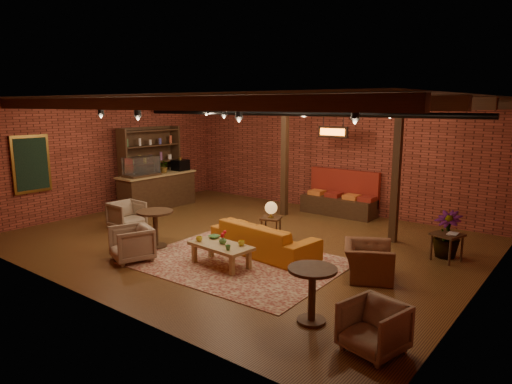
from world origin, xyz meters
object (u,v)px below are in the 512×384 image
Objects in this scene: armchair_b at (132,242)px; armchair_far at (374,325)px; side_table_lamp at (271,211)px; round_table_left at (155,223)px; sofa at (264,238)px; plant_tall at (451,188)px; coffee_table at (221,247)px; armchair_a at (127,214)px; armchair_right at (368,255)px; round_table_right at (312,286)px; side_table_book at (447,235)px.

armchair_far is at bearing 17.69° from armchair_b.
round_table_left is at bearing -129.91° from side_table_lamp.
plant_tall is at bearing -138.79° from sofa.
coffee_table is 1.70× the size of armchair_b.
armchair_a is at bearing 162.34° from round_table_left.
armchair_far is at bearing 152.89° from sofa.
coffee_table is (-0.25, -1.06, 0.04)m from sofa.
round_table_left is 1.14× the size of armchair_far.
armchair_right is at bearing 46.99° from armchair_b.
round_table_left is at bearing -104.98° from armchair_a.
armchair_b is at bearing -169.86° from armchair_far.
round_table_right is 1.14× the size of armchair_far.
sofa is 3.27× the size of armchair_far.
coffee_table is at bearing 160.22° from round_table_right.
armchair_far is (1.02, -0.21, -0.19)m from round_table_right.
side_table_book is 0.89× the size of armchair_far.
side_table_book is at bearing -51.95° from armchair_right.
side_table_book is at bearing -142.32° from sofa.
side_table_book is (3.35, 2.96, 0.14)m from coffee_table.
round_table_right reaches higher than armchair_a.
sofa is 2.87× the size of round_table_right.
sofa is at bearing 26.21° from round_table_left.
coffee_table is at bearing 49.03° from armchair_b.
sofa is 1.09m from coffee_table.
armchair_a is at bearing -179.98° from armchair_far.
armchair_b reaches higher than side_table_book.
round_table_right is (2.84, -2.91, -0.14)m from side_table_lamp.
armchair_b reaches higher than armchair_far.
armchair_far is (5.52, -1.14, -0.19)m from round_table_left.
round_table_right is (0.09, -2.09, 0.12)m from armchair_right.
armchair_b is 1.20× the size of side_table_book.
round_table_left is 6.03m from side_table_book.
side_table_lamp is 1.11× the size of round_table_right.
round_table_left reaches higher than armchair_b.
plant_tall is (0.78, 2.03, 1.02)m from armchair_right.
round_table_left is 6.15m from plant_tall.
plant_tall reaches higher than side_table_book.
sofa is 3.97m from armchair_a.
round_table_right is at bearing -11.71° from round_table_left.
armchair_far is (0.26, -4.11, -0.16)m from side_table_book.
side_table_book is at bearing 15.28° from side_table_lamp.
sofa is 3.09× the size of armchair_a.
armchair_far is (3.86, -3.12, -0.33)m from side_table_lamp.
side_table_lamp is 1.26× the size of armchair_far.
plant_tall is (5.18, 3.19, 0.89)m from round_table_left.
armchair_a is (-3.69, 0.57, -0.01)m from coffee_table.
armchair_right is at bearing -111.00° from plant_tall.
sofa is at bearing 66.85° from armchair_b.
armchair_a reaches higher than coffee_table.
round_table_left is 0.84× the size of armchair_right.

